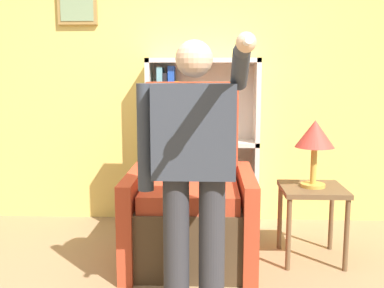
{
  "coord_description": "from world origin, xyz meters",
  "views": [
    {
      "loc": [
        0.26,
        -2.19,
        1.37
      ],
      "look_at": [
        0.14,
        0.63,
        0.94
      ],
      "focal_mm": 42.0,
      "sensor_mm": 36.0,
      "label": 1
    }
  ],
  "objects_px": {
    "bookcase": "(190,145)",
    "armchair": "(191,206)",
    "table_lamp": "(315,137)",
    "side_table": "(312,199)",
    "person_standing": "(194,162)"
  },
  "relations": [
    {
      "from": "armchair",
      "to": "table_lamp",
      "type": "distance_m",
      "value": 1.04
    },
    {
      "from": "bookcase",
      "to": "side_table",
      "type": "bearing_deg",
      "value": -40.4
    },
    {
      "from": "armchair",
      "to": "side_table",
      "type": "distance_m",
      "value": 0.9
    },
    {
      "from": "armchair",
      "to": "person_standing",
      "type": "xyz_separation_m",
      "value": [
        0.05,
        -0.81,
        0.49
      ]
    },
    {
      "from": "bookcase",
      "to": "armchair",
      "type": "height_order",
      "value": "bookcase"
    },
    {
      "from": "person_standing",
      "to": "armchair",
      "type": "bearing_deg",
      "value": 93.65
    },
    {
      "from": "armchair",
      "to": "person_standing",
      "type": "distance_m",
      "value": 0.95
    },
    {
      "from": "table_lamp",
      "to": "side_table",
      "type": "bearing_deg",
      "value": -90.0
    },
    {
      "from": "armchair",
      "to": "table_lamp",
      "type": "relative_size",
      "value": 2.68
    },
    {
      "from": "person_standing",
      "to": "table_lamp",
      "type": "relative_size",
      "value": 3.17
    },
    {
      "from": "armchair",
      "to": "person_standing",
      "type": "relative_size",
      "value": 0.85
    },
    {
      "from": "person_standing",
      "to": "side_table",
      "type": "bearing_deg",
      "value": 43.63
    },
    {
      "from": "bookcase",
      "to": "armchair",
      "type": "bearing_deg",
      "value": -86.82
    },
    {
      "from": "side_table",
      "to": "bookcase",
      "type": "bearing_deg",
      "value": 139.6
    },
    {
      "from": "bookcase",
      "to": "person_standing",
      "type": "bearing_deg",
      "value": -86.58
    }
  ]
}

